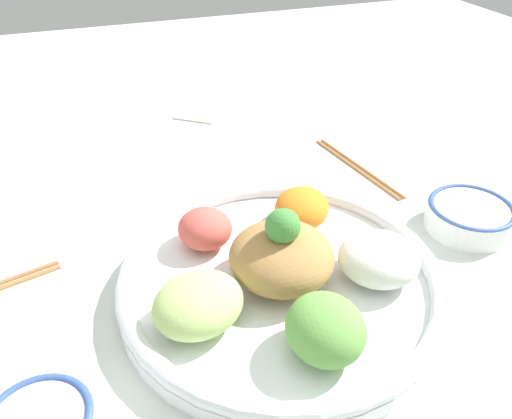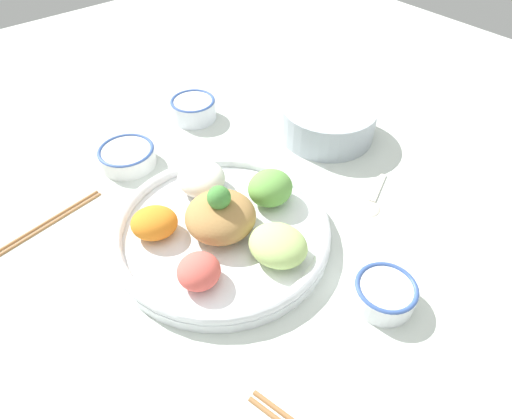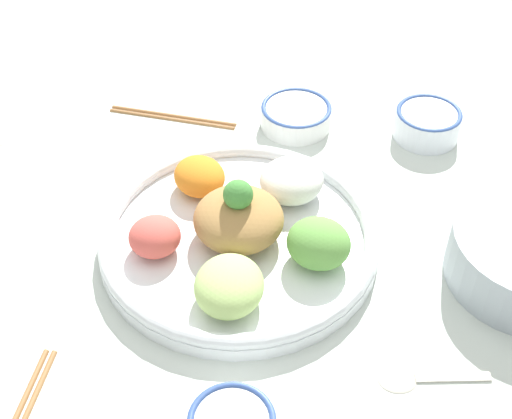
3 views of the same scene
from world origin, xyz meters
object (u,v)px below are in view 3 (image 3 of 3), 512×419
(serving_spoon_main, at_px, (418,377))
(chopsticks_pair_far, at_px, (173,116))
(salad_platter, at_px, (241,232))
(rice_bowl_blue, at_px, (296,115))
(sauce_bowl_dark, at_px, (427,122))

(serving_spoon_main, bearing_deg, chopsticks_pair_far, 121.41)
(chopsticks_pair_far, bearing_deg, salad_platter, -54.33)
(salad_platter, relative_size, serving_spoon_main, 2.88)
(salad_platter, distance_m, serving_spoon_main, 0.29)
(salad_platter, distance_m, rice_bowl_blue, 0.29)
(salad_platter, xyz_separation_m, rice_bowl_blue, (0.03, -0.28, -0.01))
(sauce_bowl_dark, bearing_deg, serving_spoon_main, 102.33)
(chopsticks_pair_far, distance_m, serving_spoon_main, 0.59)
(salad_platter, xyz_separation_m, serving_spoon_main, (-0.27, 0.11, -0.02))
(rice_bowl_blue, distance_m, chopsticks_pair_far, 0.20)
(salad_platter, height_order, rice_bowl_blue, salad_platter)
(salad_platter, bearing_deg, chopsticks_pair_far, -44.94)
(rice_bowl_blue, relative_size, sauce_bowl_dark, 1.11)
(rice_bowl_blue, bearing_deg, sauce_bowl_dark, -164.53)
(salad_platter, relative_size, chopsticks_pair_far, 1.73)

